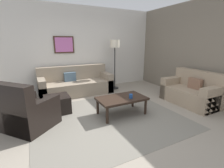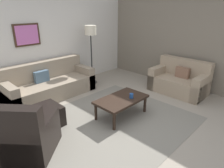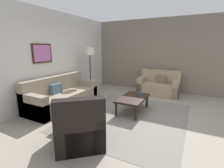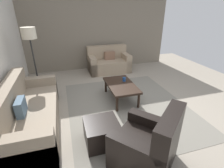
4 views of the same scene
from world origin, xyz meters
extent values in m
plane|color=gray|center=(0.00, 0.00, 0.00)|extent=(8.00, 8.00, 0.00)
cube|color=silver|center=(0.00, 2.60, 1.40)|extent=(6.00, 0.12, 2.80)
cube|color=slate|center=(3.00, 0.00, 1.40)|extent=(0.12, 5.20, 2.80)
cube|color=slate|center=(0.00, 0.00, 0.00)|extent=(3.13, 2.69, 0.01)
cube|color=gray|center=(-0.16, 2.00, 0.21)|extent=(2.24, 0.90, 0.42)
cube|color=gray|center=(-0.16, 2.33, 0.44)|extent=(2.24, 0.24, 0.88)
cube|color=gray|center=(-1.18, 2.00, 0.31)|extent=(0.20, 0.90, 0.62)
cube|color=gray|center=(0.86, 2.00, 0.31)|extent=(0.20, 0.90, 0.62)
cube|color=slate|center=(-0.32, 2.11, 0.56)|extent=(0.36, 0.12, 0.28)
cube|color=gray|center=(2.38, -0.22, 0.21)|extent=(0.84, 1.42, 0.42)
cube|color=gray|center=(2.68, -0.22, 0.44)|extent=(0.24, 1.42, 0.88)
cube|color=gray|center=(2.38, 0.39, 0.31)|extent=(0.84, 0.20, 0.62)
cube|color=gray|center=(2.38, -0.83, 0.31)|extent=(0.84, 0.20, 0.62)
cube|color=brown|center=(2.46, -0.27, 0.56)|extent=(0.12, 0.36, 0.28)
cube|color=black|center=(-1.50, 0.34, 0.22)|extent=(1.13, 1.13, 0.44)
cube|color=black|center=(-1.73, 0.15, 0.47)|extent=(0.68, 0.73, 0.95)
cube|color=black|center=(-1.29, 0.10, 0.30)|extent=(0.71, 0.65, 0.60)
cube|color=black|center=(-1.71, 0.58, 0.30)|extent=(0.71, 0.65, 0.60)
cube|color=black|center=(-0.94, 0.84, 0.20)|extent=(0.56, 0.56, 0.40)
cylinder|color=black|center=(-0.12, -0.22, 0.18)|extent=(0.06, 0.06, 0.36)
cylinder|color=black|center=(0.86, -0.22, 0.18)|extent=(0.06, 0.06, 0.36)
cylinder|color=black|center=(-0.12, 0.30, 0.18)|extent=(0.06, 0.06, 0.36)
cylinder|color=black|center=(0.86, 0.30, 0.18)|extent=(0.06, 0.06, 0.36)
cube|color=black|center=(0.37, 0.04, 0.39)|extent=(1.10, 0.64, 0.05)
cylinder|color=#1E478C|center=(0.53, -0.10, 0.46)|extent=(0.08, 0.08, 0.10)
cylinder|color=black|center=(1.23, 2.00, 0.01)|extent=(0.28, 0.28, 0.03)
cylinder|color=#262626|center=(1.23, 2.00, 0.72)|extent=(0.04, 0.04, 1.45)
cylinder|color=beige|center=(1.23, 2.00, 1.58)|extent=(0.32, 0.32, 0.26)
cube|color=#382316|center=(-0.36, 2.52, 1.55)|extent=(0.63, 0.04, 0.53)
cube|color=#BE62A8|center=(-0.36, 2.50, 1.55)|extent=(0.55, 0.01, 0.45)
camera|label=1|loc=(-1.39, -2.94, 1.64)|focal=25.67mm
camera|label=2|loc=(-2.44, -2.44, 2.19)|focal=31.81mm
camera|label=3|loc=(-3.60, -1.40, 1.72)|focal=26.17mm
camera|label=4|loc=(-3.10, 1.30, 2.12)|focal=26.79mm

